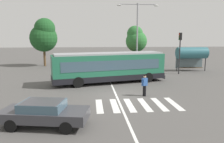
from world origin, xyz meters
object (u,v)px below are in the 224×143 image
object	(u,v)px
city_transit_bus	(109,67)
background_tree_right	(136,39)
pedestrian_crossing_street	(145,84)
parked_car_champagne	(107,62)
parked_car_red	(124,62)
parked_car_teal	(72,63)
parked_car_black	(140,62)
twin_arm_street_lamp	(137,30)
bus_stop_shelter	(192,53)
traffic_light_far_corner	(180,47)
background_tree_left	(44,35)
foreground_sedan	(44,112)
parked_car_white	(90,62)

from	to	relation	value
city_transit_bus	background_tree_right	world-z (taller)	background_tree_right
pedestrian_crossing_street	parked_car_champagne	bearing A→B (deg)	96.31
parked_car_red	background_tree_right	size ratio (longest dim) A/B	0.71
parked_car_teal	parked_car_red	bearing A→B (deg)	-1.40
city_transit_bus	pedestrian_crossing_street	world-z (taller)	city_transit_bus
parked_car_black	twin_arm_street_lamp	bearing A→B (deg)	-108.38
parked_car_teal	bus_stop_shelter	size ratio (longest dim) A/B	1.10
parked_car_champagne	pedestrian_crossing_street	bearing A→B (deg)	-83.69
parked_car_red	traffic_light_far_corner	world-z (taller)	traffic_light_far_corner
bus_stop_shelter	twin_arm_street_lamp	bearing A→B (deg)	-178.51
parked_car_champagne	background_tree_left	bearing A→B (deg)	165.03
parked_car_black	bus_stop_shelter	xyz separation A→B (m)	(5.85, -5.10, 1.65)
traffic_light_far_corner	twin_arm_street_lamp	bearing A→B (deg)	158.68
parked_car_red	twin_arm_street_lamp	xyz separation A→B (m)	(0.84, -4.99, 4.74)
background_tree_right	parked_car_red	bearing A→B (deg)	-134.69
parked_car_black	foreground_sedan	bearing A→B (deg)	-114.98
traffic_light_far_corner	parked_car_red	bearing A→B (deg)	130.03
bus_stop_shelter	background_tree_left	world-z (taller)	background_tree_left
parked_car_teal	foreground_sedan	bearing A→B (deg)	-89.17
parked_car_red	traffic_light_far_corner	bearing A→B (deg)	-49.97
parked_car_red	bus_stop_shelter	xyz separation A→B (m)	(8.45, -4.79, 1.65)
parked_car_teal	background_tree_right	world-z (taller)	background_tree_right
pedestrian_crossing_street	traffic_light_far_corner	xyz separation A→B (m)	(6.81, 9.57, 2.45)
pedestrian_crossing_street	background_tree_right	xyz separation A→B (m)	(3.20, 18.73, 3.28)
parked_car_white	twin_arm_street_lamp	distance (m)	9.26
city_transit_bus	parked_car_red	bearing A→B (deg)	73.46
parked_car_red	background_tree_right	world-z (taller)	background_tree_right
parked_car_champagne	parked_car_black	distance (m)	5.42
twin_arm_street_lamp	traffic_light_far_corner	bearing A→B (deg)	-21.32
twin_arm_street_lamp	background_tree_right	xyz separation A→B (m)	(1.37, 7.22, -1.26)
parked_car_white	city_transit_bus	bearing A→B (deg)	-79.86
parked_car_white	traffic_light_far_corner	size ratio (longest dim) A/B	0.89
foreground_sedan	pedestrian_crossing_street	bearing A→B (deg)	37.92
parked_car_champagne	parked_car_red	world-z (taller)	same
parked_car_champagne	twin_arm_street_lamp	distance (m)	7.62
city_transit_bus	traffic_light_far_corner	xyz separation A→B (m)	(9.13, 4.23, 1.83)
parked_car_champagne	parked_car_black	world-z (taller)	same
traffic_light_far_corner	bus_stop_shelter	size ratio (longest dim) A/B	1.24
foreground_sedan	parked_car_black	size ratio (longest dim) A/B	1.06
city_transit_bus	twin_arm_street_lamp	distance (m)	8.41
city_transit_bus	bus_stop_shelter	world-z (taller)	bus_stop_shelter
parked_car_white	background_tree_right	world-z (taller)	background_tree_right
parked_car_teal	parked_car_black	bearing A→B (deg)	0.65
foreground_sedan	background_tree_left	world-z (taller)	background_tree_left
foreground_sedan	bus_stop_shelter	distance (m)	23.40
foreground_sedan	twin_arm_street_lamp	world-z (taller)	twin_arm_street_lamp
city_transit_bus	parked_car_red	size ratio (longest dim) A/B	2.59
pedestrian_crossing_street	parked_car_white	xyz separation A→B (m)	(-4.33, 16.55, -0.20)
city_transit_bus	background_tree_right	bearing A→B (deg)	67.60
parked_car_teal	parked_car_white	world-z (taller)	same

